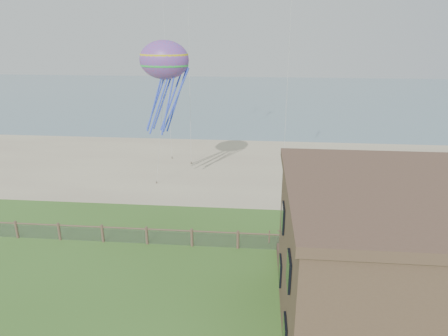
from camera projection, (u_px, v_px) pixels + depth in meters
The scene contains 7 objects.
ground at pixel (173, 306), 20.53m from camera, with size 160.00×160.00×0.00m, color #396021.
sand_beach at pixel (218, 166), 41.18m from camera, with size 72.00×20.00×0.02m, color tan.
ocean at pixel (240, 96), 82.48m from camera, with size 160.00×68.00×0.02m, color slate.
chainlink_fence at pixel (192, 239), 25.97m from camera, with size 36.20×0.20×1.25m, color #4A3629, non-canonical shape.
motel_deck at pixel (402, 261), 24.03m from camera, with size 15.00×2.00×0.50m, color brown.
picnic_table at pixel (309, 269), 23.12m from camera, with size 1.54×1.16×0.65m, color brown, non-canonical shape.
octopus_kite at pixel (166, 86), 30.52m from camera, with size 3.65×2.58×7.52m, color #D72155, non-canonical shape.
Camera 1 is at (4.16, -16.66, 13.56)m, focal length 32.00 mm.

